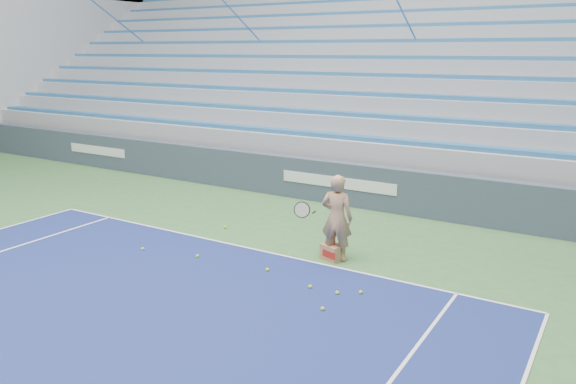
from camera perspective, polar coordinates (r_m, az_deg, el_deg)
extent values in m
cube|color=white|center=(11.33, -3.80, -5.74)|extent=(10.97, 0.05, 0.00)
cube|color=#364252|center=(14.49, 5.31, 0.90)|extent=(30.00, 0.30, 1.10)
cube|color=white|center=(19.94, -18.83, 4.03)|extent=(2.60, 0.02, 0.28)
cube|color=white|center=(14.34, 5.03, 0.97)|extent=(3.20, 0.02, 0.28)
cube|color=#96989E|center=(18.60, 11.54, 3.66)|extent=(30.00, 8.50, 1.10)
cube|color=#96989E|center=(18.47, 11.66, 6.09)|extent=(30.00, 8.50, 0.50)
cube|color=#285D92|center=(14.88, 6.56, 5.56)|extent=(29.60, 0.42, 0.11)
cube|color=#96989E|center=(18.81, 12.19, 7.75)|extent=(30.00, 7.65, 0.50)
cube|color=#285D92|center=(15.58, 7.95, 7.76)|extent=(29.60, 0.42, 0.11)
cube|color=#96989E|center=(19.16, 12.70, 9.34)|extent=(30.00, 6.80, 0.50)
cube|color=#285D92|center=(16.31, 9.23, 9.77)|extent=(29.60, 0.42, 0.11)
cube|color=#96989E|center=(19.53, 13.20, 10.87)|extent=(30.00, 5.95, 0.50)
cube|color=#285D92|center=(17.07, 10.41, 11.60)|extent=(29.60, 0.42, 0.11)
cube|color=#96989E|center=(19.91, 13.68, 12.34)|extent=(30.00, 5.10, 0.50)
cube|color=#285D92|center=(17.85, 11.50, 13.26)|extent=(29.60, 0.42, 0.11)
cube|color=#96989E|center=(20.31, 14.15, 13.76)|extent=(30.00, 4.25, 0.50)
cube|color=#285D92|center=(18.65, 12.52, 14.78)|extent=(29.60, 0.42, 0.11)
cube|color=#96989E|center=(20.72, 14.61, 15.12)|extent=(30.00, 3.40, 0.50)
cube|color=#285D92|center=(19.47, 13.46, 16.17)|extent=(29.60, 0.42, 0.11)
cube|color=#96989E|center=(21.14, 15.05, 16.43)|extent=(30.00, 2.55, 0.50)
cube|color=#285D92|center=(20.30, 14.34, 17.44)|extent=(29.60, 0.42, 0.11)
cube|color=#96989E|center=(21.58, 15.48, 17.68)|extent=(30.00, 1.70, 0.50)
cube|color=#96989E|center=(27.43, -20.06, 11.69)|extent=(0.30, 8.80, 6.10)
cube|color=#96989E|center=(22.63, 16.03, 13.15)|extent=(31.00, 0.40, 7.30)
cylinder|color=#336CB4|center=(25.05, -15.67, 15.41)|extent=(0.05, 8.53, 5.04)
cylinder|color=#336CB4|center=(21.11, -3.97, 16.18)|extent=(0.05, 8.53, 5.04)
cylinder|color=#336CB4|center=(18.31, 12.19, 16.21)|extent=(0.05, 8.53, 5.04)
imported|color=tan|center=(10.54, 4.99, -2.64)|extent=(0.65, 0.48, 1.66)
cylinder|color=black|center=(10.45, 2.67, -2.06)|extent=(0.12, 0.27, 0.08)
cylinder|color=beige|center=(10.23, 1.43, -1.82)|extent=(0.29, 0.16, 0.28)
torus|color=black|center=(10.23, 1.43, -1.82)|extent=(0.31, 0.18, 0.30)
cube|color=#A97652|center=(10.76, 4.53, -6.10)|extent=(0.47, 0.40, 0.30)
cube|color=#B21E19|center=(10.63, 4.15, -6.35)|extent=(0.31, 0.11, 0.13)
sphere|color=#B6DF2D|center=(10.99, -9.18, -6.44)|extent=(0.07, 0.07, 0.07)
sphere|color=#B6DF2D|center=(12.64, -6.40, -3.56)|extent=(0.07, 0.07, 0.07)
sphere|color=#B6DF2D|center=(9.52, 2.27, -9.60)|extent=(0.07, 0.07, 0.07)
sphere|color=#B6DF2D|center=(10.21, -2.10, -7.90)|extent=(0.07, 0.07, 0.07)
sphere|color=#B6DF2D|center=(8.78, 3.53, -11.77)|extent=(0.07, 0.07, 0.07)
sphere|color=#B6DF2D|center=(11.59, -14.55, -5.61)|extent=(0.07, 0.07, 0.07)
sphere|color=#B6DF2D|center=(9.39, 7.41, -10.08)|extent=(0.07, 0.07, 0.07)
sphere|color=#B6DF2D|center=(9.33, 5.03, -10.17)|extent=(0.07, 0.07, 0.07)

